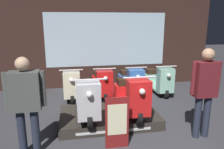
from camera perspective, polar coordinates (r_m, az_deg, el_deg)
ground_plane at (r=4.09m, az=7.23°, el=-17.89°), size 30.00×30.00×0.00m
shop_wall_back at (r=7.18m, az=-1.42°, el=9.48°), size 7.08×0.09×3.20m
display_platform at (r=4.83m, az=-0.79°, el=-11.09°), size 2.08×1.23×0.21m
scooter_display_left at (r=4.57m, az=-6.57°, el=-6.24°), size 0.61×1.64×0.94m
scooter_display_right at (r=4.71m, az=4.93°, el=-5.57°), size 0.61×1.64×0.94m
scooter_backrow_0 at (r=6.35m, az=-10.41°, el=-2.61°), size 0.61×1.64×0.94m
scooter_backrow_1 at (r=6.40m, az=-2.66°, el=-2.27°), size 0.61×1.64×0.94m
scooter_backrow_2 at (r=6.56m, az=4.84°, el=-1.89°), size 0.61×1.64×0.94m
scooter_backrow_3 at (r=6.83m, az=11.86°, el=-1.51°), size 0.61×1.64×0.94m
person_left_browsing at (r=3.68m, az=-21.66°, el=-5.77°), size 0.63×0.26×1.62m
person_right_browsing at (r=4.28m, az=23.11°, el=-3.00°), size 0.56×0.23×1.68m
price_sign_board at (r=3.79m, az=1.32°, el=-12.46°), size 0.40×0.04×0.92m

